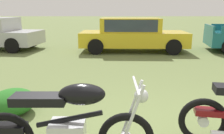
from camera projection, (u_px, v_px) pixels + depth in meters
The scene contains 3 objects.
motorcycle_black at pixel (67, 126), 2.66m from camera, with size 2.04×0.64×1.02m.
car_yellow at pixel (132, 33), 10.04m from camera, with size 4.57×1.96×1.43m.
shrub_low at pixel (12, 102), 4.08m from camera, with size 0.78×0.82×0.43m.
Camera 1 is at (-0.74, -2.79, 1.79)m, focal length 37.45 mm.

